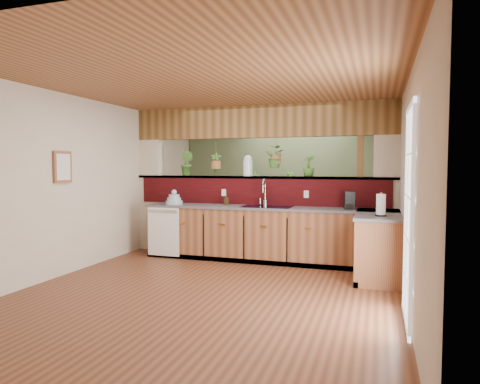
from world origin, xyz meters
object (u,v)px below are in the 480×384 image
(faucet, at_px, (264,191))
(soap_dispenser, at_px, (226,200))
(coffee_maker, at_px, (349,201))
(shelving_console, at_px, (273,215))
(dish_stack, at_px, (174,200))
(glass_jar, at_px, (248,166))
(paper_towel, at_px, (381,205))

(faucet, height_order, soap_dispenser, faucet)
(coffee_maker, bearing_deg, soap_dispenser, 165.27)
(shelving_console, bearing_deg, dish_stack, -116.66)
(faucet, bearing_deg, dish_stack, -170.88)
(coffee_maker, bearing_deg, glass_jar, 156.56)
(shelving_console, bearing_deg, faucet, -80.27)
(faucet, bearing_deg, glass_jar, 148.65)
(soap_dispenser, relative_size, glass_jar, 0.50)
(glass_jar, bearing_deg, coffee_maker, -11.59)
(dish_stack, xyz_separation_m, paper_towel, (3.40, -0.72, 0.06))
(paper_towel, distance_m, shelving_console, 3.84)
(dish_stack, distance_m, coffee_maker, 2.94)
(faucet, distance_m, soap_dispenser, 0.68)
(glass_jar, bearing_deg, paper_towel, -28.21)
(paper_towel, bearing_deg, faucet, 152.42)
(coffee_maker, xyz_separation_m, glass_jar, (-1.75, 0.36, 0.54))
(faucet, bearing_deg, shelving_console, 99.94)
(paper_towel, height_order, shelving_console, paper_towel)
(faucet, distance_m, shelving_console, 2.24)
(soap_dispenser, height_order, glass_jar, glass_jar)
(faucet, xyz_separation_m, shelving_console, (-0.37, 2.12, -0.64))
(dish_stack, xyz_separation_m, glass_jar, (1.19, 0.47, 0.59))
(soap_dispenser, relative_size, shelving_console, 0.12)
(dish_stack, relative_size, paper_towel, 0.94)
(soap_dispenser, distance_m, coffee_maker, 2.05)
(glass_jar, xyz_separation_m, shelving_console, (-0.01, 1.90, -1.07))
(glass_jar, height_order, shelving_console, glass_jar)
(dish_stack, height_order, glass_jar, glass_jar)
(coffee_maker, bearing_deg, shelving_console, 116.06)
(glass_jar, relative_size, shelving_console, 0.24)
(coffee_maker, bearing_deg, dish_stack, 170.27)
(soap_dispenser, height_order, shelving_console, soap_dispenser)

